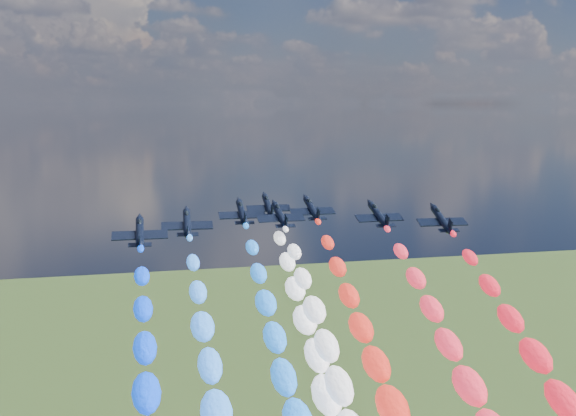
{
  "coord_description": "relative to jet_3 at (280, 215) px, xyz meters",
  "views": [
    {
      "loc": [
        -30.79,
        -131.73,
        126.96
      ],
      "look_at": [
        0.0,
        4.0,
        106.26
      ],
      "focal_mm": 43.68,
      "sensor_mm": 36.0,
      "label": 1
    }
  ],
  "objects": [
    {
      "name": "jet_0",
      "position": [
        -28.57,
        -13.03,
        0.0
      ],
      "size": [
        10.19,
        13.63,
        7.37
      ],
      "primitive_type": null,
      "rotation": [
        0.36,
        0.0,
        -0.03
      ],
      "color": "black"
    },
    {
      "name": "jet_6",
      "position": [
        19.9,
        -4.17,
        0.0
      ],
      "size": [
        10.26,
        13.68,
        7.37
      ],
      "primitive_type": null,
      "rotation": [
        0.36,
        0.0,
        0.03
      ],
      "color": "black"
    },
    {
      "name": "jet_4",
      "position": [
        0.21,
        13.78,
        0.0
      ],
      "size": [
        10.05,
        13.53,
        7.37
      ],
      "primitive_type": null,
      "rotation": [
        0.36,
        0.0,
        -0.02
      ],
      "color": "black"
    },
    {
      "name": "jet_1",
      "position": [
        -19.49,
        -4.97,
        0.0
      ],
      "size": [
        10.68,
        13.98,
        7.37
      ],
      "primitive_type": null,
      "rotation": [
        0.36,
        0.0,
        -0.06
      ],
      "color": "black"
    },
    {
      "name": "jet_7",
      "position": [
        30.33,
        -11.92,
        0.0
      ],
      "size": [
        10.72,
        14.01,
        7.37
      ],
      "primitive_type": null,
      "rotation": [
        0.36,
        0.0,
        -0.07
      ],
      "color": "black"
    },
    {
      "name": "jet_3",
      "position": [
        0.0,
        0.0,
        0.0
      ],
      "size": [
        10.48,
        13.84,
        7.37
      ],
      "primitive_type": null,
      "rotation": [
        0.36,
        0.0,
        0.05
      ],
      "color": "black"
    },
    {
      "name": "jet_2",
      "position": [
        -7.09,
        5.63,
        0.0
      ],
      "size": [
        10.13,
        13.59,
        7.37
      ],
      "primitive_type": null,
      "rotation": [
        0.36,
        0.0,
        -0.02
      ],
      "color": "black"
    },
    {
      "name": "jet_5",
      "position": [
        8.66,
        7.22,
        0.0
      ],
      "size": [
        10.38,
        13.77,
        7.37
      ],
      "primitive_type": null,
      "rotation": [
        0.36,
        0.0,
        0.04
      ],
      "color": "black"
    }
  ]
}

